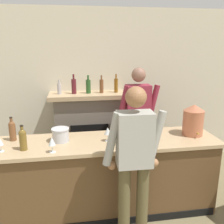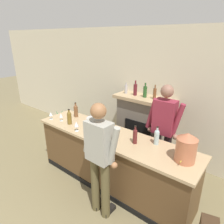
% 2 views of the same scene
% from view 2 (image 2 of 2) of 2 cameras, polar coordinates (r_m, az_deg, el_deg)
% --- Properties ---
extents(wall_back_panel, '(12.00, 0.07, 2.75)m').
position_cam_2_polar(wall_back_panel, '(4.34, 13.10, 4.60)').
color(wall_back_panel, beige).
rests_on(wall_back_panel, ground_plane).
extents(bar_counter, '(3.00, 0.74, 1.00)m').
position_cam_2_polar(bar_counter, '(3.63, -0.33, -13.50)').
color(bar_counter, brown).
rests_on(bar_counter, ground_plane).
extents(fireplace_stone, '(1.28, 0.52, 1.69)m').
position_cam_2_polar(fireplace_stone, '(4.43, 8.81, -4.08)').
color(fireplace_stone, slate).
rests_on(fireplace_stone, ground_plane).
extents(potted_plant_corner, '(0.39, 0.41, 0.70)m').
position_cam_2_polar(potted_plant_corner, '(5.73, -13.75, -3.12)').
color(potted_plant_corner, '#98683C').
rests_on(potted_plant_corner, ground_plane).
extents(person_customer, '(0.66, 0.31, 1.77)m').
position_cam_2_polar(person_customer, '(2.83, -3.51, -12.78)').
color(person_customer, brown).
rests_on(person_customer, ground_plane).
extents(person_bartender, '(0.66, 0.30, 1.83)m').
position_cam_2_polar(person_bartender, '(3.56, 14.37, -5.29)').
color(person_bartender, black).
rests_on(person_bartender, ground_plane).
extents(copper_dispenser, '(0.27, 0.31, 0.41)m').
position_cam_2_polar(copper_dispenser, '(2.79, 20.44, -9.44)').
color(copper_dispenser, '#B56646').
rests_on(copper_dispenser, bar_counter).
extents(ice_bucket_steel, '(0.22, 0.22, 0.17)m').
position_cam_2_polar(ice_bucket_steel, '(3.67, -5.59, -2.84)').
color(ice_bucket_steel, silver).
rests_on(ice_bucket_steel, bar_counter).
extents(wine_bottle_burgundy_dark, '(0.08, 0.08, 0.29)m').
position_cam_2_polar(wine_bottle_burgundy_dark, '(3.12, 12.65, -6.78)').
color(wine_bottle_burgundy_dark, '#A7BDC1').
rests_on(wine_bottle_burgundy_dark, bar_counter).
extents(wine_bottle_chardonnay_pale, '(0.08, 0.08, 0.30)m').
position_cam_2_polar(wine_bottle_chardonnay_pale, '(4.13, -10.30, 0.47)').
color(wine_bottle_chardonnay_pale, brown).
rests_on(wine_bottle_chardonnay_pale, bar_counter).
extents(wine_bottle_merlot_tall, '(0.07, 0.07, 0.29)m').
position_cam_2_polar(wine_bottle_merlot_tall, '(3.09, 6.60, -6.69)').
color(wine_bottle_merlot_tall, '#561D1E').
rests_on(wine_bottle_merlot_tall, bar_counter).
extents(wine_bottle_rose_blush, '(0.08, 0.08, 0.30)m').
position_cam_2_polar(wine_bottle_rose_blush, '(3.81, -12.09, -1.49)').
color(wine_bottle_rose_blush, brown).
rests_on(wine_bottle_rose_blush, bar_counter).
extents(wine_glass_near_bucket, '(0.08, 0.08, 0.18)m').
position_cam_2_polar(wine_glass_near_bucket, '(3.51, -10.16, -3.49)').
color(wine_glass_near_bucket, silver).
rests_on(wine_glass_near_bucket, bar_counter).
extents(wine_glass_front_right, '(0.07, 0.07, 0.16)m').
position_cam_2_polar(wine_glass_front_right, '(4.00, -14.37, -1.01)').
color(wine_glass_front_right, silver).
rests_on(wine_glass_front_right, bar_counter).
extents(wine_glass_front_left, '(0.07, 0.07, 0.15)m').
position_cam_2_polar(wine_glass_front_left, '(4.14, -17.10, -0.64)').
color(wine_glass_front_left, silver).
rests_on(wine_glass_front_left, bar_counter).
extents(wine_glass_mid_counter, '(0.08, 0.08, 0.18)m').
position_cam_2_polar(wine_glass_mid_counter, '(3.25, 0.71, -5.19)').
color(wine_glass_mid_counter, silver).
rests_on(wine_glass_mid_counter, bar_counter).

